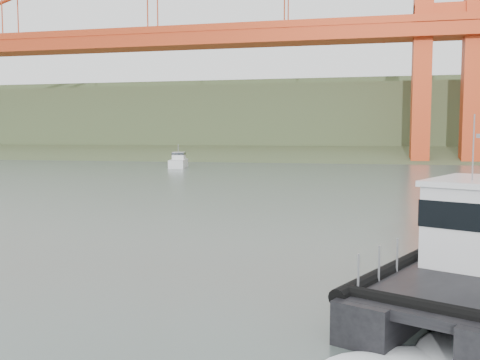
# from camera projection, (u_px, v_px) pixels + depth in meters

# --- Properties ---
(ground) EXTENTS (400.00, 400.00, 0.00)m
(ground) POSITION_uv_depth(u_px,v_px,m) (163.00, 254.00, 22.19)
(ground) COLOR #4D5B56
(ground) RESTS_ON ground
(headlands) EXTENTS (500.00, 105.36, 27.12)m
(headlands) POSITION_uv_depth(u_px,v_px,m) (329.00, 126.00, 143.66)
(headlands) COLOR #41522E
(headlands) RESTS_ON ground
(motorboat) EXTENTS (3.48, 6.85, 3.60)m
(motorboat) POSITION_uv_depth(u_px,v_px,m) (179.00, 161.00, 79.86)
(motorboat) COLOR silver
(motorboat) RESTS_ON ground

